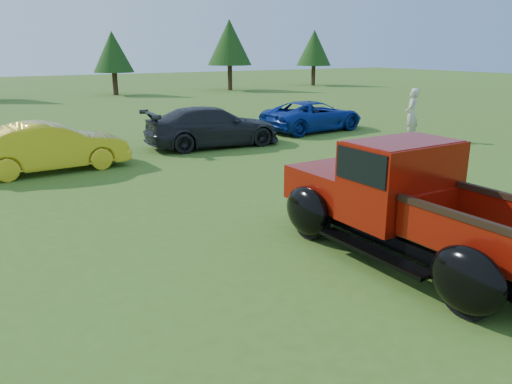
% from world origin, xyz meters
% --- Properties ---
extents(ground, '(120.00, 120.00, 0.00)m').
position_xyz_m(ground, '(0.00, 0.00, 0.00)').
color(ground, '#3C601B').
rests_on(ground, ground).
extents(tree_mid_right, '(2.82, 2.82, 4.40)m').
position_xyz_m(tree_mid_right, '(6.00, 30.00, 2.97)').
color(tree_mid_right, '#332114').
rests_on(tree_mid_right, ground).
extents(tree_east, '(3.46, 3.46, 5.40)m').
position_xyz_m(tree_east, '(15.00, 29.50, 3.66)').
color(tree_east, '#332114').
rests_on(tree_east, ground).
extents(tree_far_east, '(3.07, 3.07, 4.80)m').
position_xyz_m(tree_far_east, '(24.00, 30.50, 3.25)').
color(tree_far_east, '#332114').
rests_on(tree_far_east, ground).
extents(pickup_truck, '(2.43, 5.03, 1.84)m').
position_xyz_m(pickup_truck, '(1.99, -0.88, 0.88)').
color(pickup_truck, black).
rests_on(pickup_truck, ground).
extents(show_car_yellow, '(4.10, 1.62, 1.33)m').
position_xyz_m(show_car_yellow, '(-1.92, 7.95, 0.66)').
color(show_car_yellow, gold).
rests_on(show_car_yellow, ground).
extents(show_car_grey, '(4.75, 2.23, 1.34)m').
position_xyz_m(show_car_grey, '(3.44, 8.92, 0.67)').
color(show_car_grey, black).
rests_on(show_car_grey, ground).
extents(show_car_blue, '(4.51, 2.40, 1.21)m').
position_xyz_m(show_car_blue, '(8.37, 9.83, 0.60)').
color(show_car_blue, navy).
rests_on(show_car_blue, ground).
extents(spectator, '(0.81, 0.75, 1.86)m').
position_xyz_m(spectator, '(10.13, 6.32, 0.93)').
color(spectator, '#B9B4A1').
rests_on(spectator, ground).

